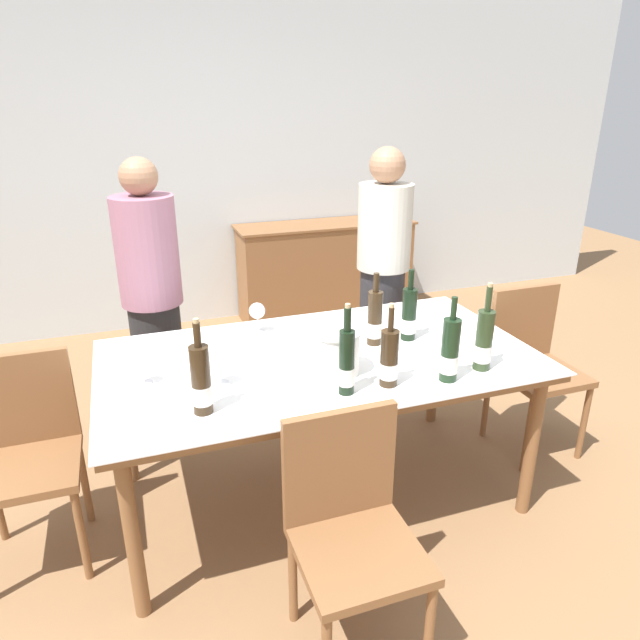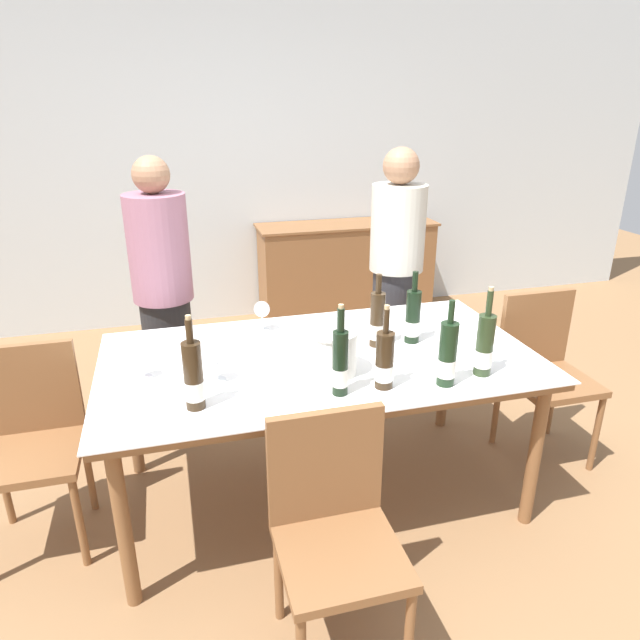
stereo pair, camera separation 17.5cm
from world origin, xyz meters
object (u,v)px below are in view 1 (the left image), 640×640
Objects in this scene: sideboard_cabinet at (325,270)px; wine_bottle_6 at (375,319)px; wine_bottle_2 at (450,352)px; chair_right_end at (531,357)px; wine_bottle_5 at (347,363)px; person_host at (153,307)px; wine_bottle_1 at (484,341)px; ice_bucket at (336,350)px; wine_bottle_3 at (389,359)px; wine_glass_2 at (219,362)px; wine_bottle_4 at (409,315)px; dining_table at (320,369)px; chair_near_front at (350,520)px; wine_glass_1 at (141,364)px; wine_bottle_0 at (201,381)px; chair_left_end at (26,445)px; person_guest_left at (383,279)px.

wine_bottle_6 reaches higher than sideboard_cabinet.
wine_bottle_2 is (-0.46, -2.79, 0.47)m from sideboard_cabinet.
wine_bottle_2 is 1.04m from chair_right_end.
person_host reaches higher than wine_bottle_5.
sideboard_cabinet is 3.98× the size of wine_bottle_1.
sideboard_cabinet is 0.98× the size of person_host.
sideboard_cabinet is 7.41× the size of ice_bucket.
wine_bottle_3 is 1.01× the size of wine_bottle_6.
wine_glass_2 is at bearing 167.95° from wine_bottle_1.
wine_bottle_4 is at bearing -34.77° from person_host.
sideboard_cabinet reaches higher than dining_table.
wine_glass_2 is 0.81m from chair_near_front.
wine_glass_1 is 0.15× the size of chair_near_front.
ice_bucket is 1.58× the size of wine_glass_1.
wine_bottle_1 is 1.11× the size of wine_bottle_6.
wine_bottle_0 is 1.02m from wine_bottle_2.
ice_bucket is 0.61m from wine_bottle_0.
chair_left_end is (-2.56, -0.00, -0.01)m from chair_right_end.
wine_bottle_1 is at bearing -94.53° from person_guest_left.
wine_bottle_5 reaches higher than wine_bottle_3.
wine_glass_2 is at bearing -13.99° from chair_left_end.
wine_bottle_5 is at bearing -61.22° from person_host.
chair_right_end is at bearing 0.01° from chair_left_end.
wine_glass_1 is 0.08× the size of person_guest_left.
wine_bottle_2 is 1.04× the size of wine_bottle_4.
wine_bottle_3 is at bearing -158.52° from chair_right_end.
chair_left_end is at bearing 168.83° from ice_bucket.
wine_bottle_1 is 1.07× the size of wine_bottle_2.
wine_glass_2 is 0.99m from person_host.
ice_bucket is 0.60× the size of wine_bottle_4.
wine_glass_1 is 2.09m from chair_right_end.
chair_near_front is (0.62, -0.76, -0.36)m from wine_glass_1.
sideboard_cabinet is 2.86m from wine_bottle_2.
wine_bottle_1 is 0.25× the size of person_host.
dining_table is at bearing 78.31° from chair_near_front.
wine_bottle_5 is 0.84m from wine_glass_1.
chair_left_end reaches higher than dining_table.
chair_near_front is at bearing -63.77° from wine_glass_2.
wine_bottle_3 is at bearing 170.12° from wine_bottle_2.
wine_bottle_1 is (0.61, -0.18, 0.03)m from ice_bucket.
ice_bucket is at bearing -141.70° from wine_bottle_6.
person_guest_left is (1.30, 1.18, -0.09)m from wine_bottle_0.
person_host is (0.10, 0.86, -0.06)m from wine_glass_1.
wine_bottle_6 is (0.28, 0.22, 0.02)m from ice_bucket.
wine_bottle_6 is 0.39× the size of chair_right_end.
dining_table is at bearing -174.27° from wine_bottle_4.
chair_right_end is (0.39, -2.31, 0.10)m from sideboard_cabinet.
wine_glass_1 is at bearing 155.41° from wine_bottle_5.
person_guest_left reaches higher than wine_bottle_2.
sideboard_cabinet is at bearing 44.48° from person_host.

